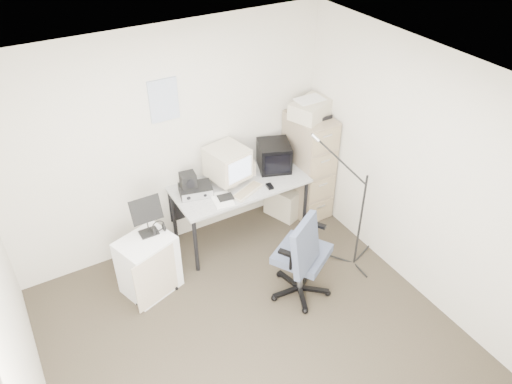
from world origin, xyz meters
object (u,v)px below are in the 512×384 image
filing_cabinet (308,165)px  office_chair (302,252)px  side_cart (148,265)px  desk (240,210)px

filing_cabinet → office_chair: bearing=-127.0°
side_cart → desk: bearing=-4.8°
office_chair → desk: bearing=63.3°
office_chair → filing_cabinet: bearing=22.1°
filing_cabinet → office_chair: size_ratio=1.19×
desk → office_chair: size_ratio=1.37×
side_cart → filing_cabinet: bearing=-9.9°
desk → office_chair: 1.14m
filing_cabinet → office_chair: filing_cabinet is taller
filing_cabinet → office_chair: (-0.87, -1.15, -0.10)m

